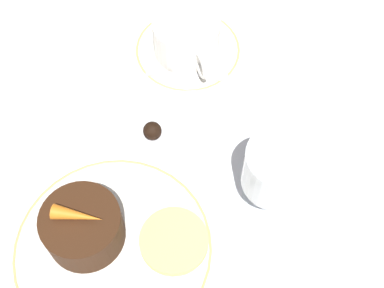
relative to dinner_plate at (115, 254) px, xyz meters
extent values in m
plane|color=white|center=(0.00, 0.04, -0.01)|extent=(3.00, 3.00, 0.00)
cylinder|color=white|center=(0.00, 0.00, 0.00)|extent=(0.22, 0.22, 0.01)
torus|color=tan|center=(0.00, 0.00, 0.00)|extent=(0.21, 0.21, 0.00)
cylinder|color=white|center=(-0.23, 0.17, 0.00)|extent=(0.15, 0.15, 0.01)
torus|color=tan|center=(-0.23, 0.17, 0.00)|extent=(0.14, 0.14, 0.00)
cylinder|color=white|center=(-0.23, 0.17, 0.03)|extent=(0.09, 0.09, 0.05)
cylinder|color=#9E7A4C|center=(-0.23, 0.17, 0.03)|extent=(0.07, 0.07, 0.04)
torus|color=white|center=(-0.18, 0.17, 0.03)|extent=(0.03, 0.01, 0.04)
cube|color=silver|center=(-0.20, 0.14, 0.00)|extent=(0.04, 0.08, 0.00)
ellipsoid|color=silver|center=(-0.18, 0.19, 0.00)|extent=(0.02, 0.03, 0.00)
cylinder|color=silver|center=(-0.01, 0.18, -0.01)|extent=(0.06, 0.06, 0.01)
cylinder|color=silver|center=(-0.01, 0.18, 0.02)|extent=(0.01, 0.01, 0.04)
cylinder|color=silver|center=(-0.01, 0.18, 0.06)|extent=(0.07, 0.07, 0.06)
cylinder|color=#5B0F1E|center=(-0.01, 0.18, 0.05)|extent=(0.06, 0.06, 0.03)
cylinder|color=#381E0F|center=(-0.03, -0.02, 0.03)|extent=(0.08, 0.08, 0.05)
cone|color=orange|center=(-0.03, -0.02, 0.06)|extent=(0.04, 0.05, 0.02)
cylinder|color=#EFE075|center=(0.01, 0.06, 0.01)|extent=(0.07, 0.07, 0.01)
sphere|color=black|center=(-0.13, 0.08, 0.00)|extent=(0.02, 0.02, 0.02)
camera|label=1|loc=(0.20, 0.01, 0.55)|focal=50.00mm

